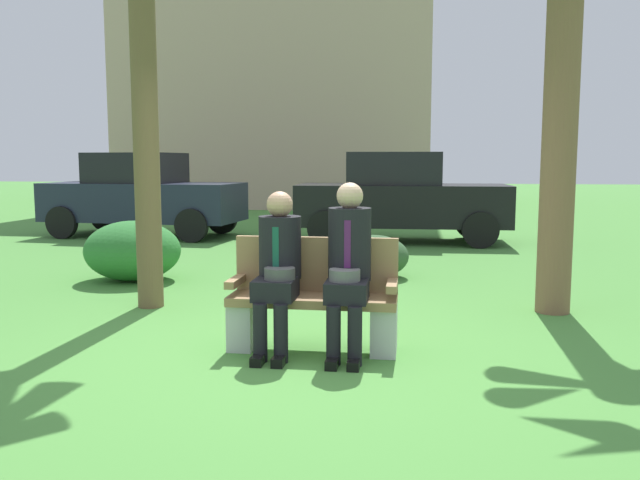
{
  "coord_description": "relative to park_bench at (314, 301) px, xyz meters",
  "views": [
    {
      "loc": [
        0.95,
        -4.94,
        1.52
      ],
      "look_at": [
        0.15,
        0.59,
        0.85
      ],
      "focal_mm": 37.0,
      "sensor_mm": 36.0,
      "label": 1
    }
  ],
  "objects": [
    {
      "name": "building_backdrop",
      "position": [
        -3.82,
        18.78,
        5.27
      ],
      "size": [
        10.61,
        8.39,
        11.29
      ],
      "color": "#C6A18F",
      "rests_on": "ground"
    },
    {
      "name": "shrub_near_bench",
      "position": [
        -2.76,
        2.72,
        -0.01
      ],
      "size": [
        1.22,
        1.12,
        0.76
      ],
      "primitive_type": "ellipsoid",
      "color": "#2E7731",
      "rests_on": "ground"
    },
    {
      "name": "parked_car_near",
      "position": [
        -4.66,
        7.48,
        0.44
      ],
      "size": [
        4.01,
        1.97,
        1.68
      ],
      "color": "#1E2338",
      "rests_on": "ground"
    },
    {
      "name": "shrub_mid_lawn",
      "position": [
        0.29,
        3.4,
        -0.12
      ],
      "size": [
        0.89,
        0.81,
        0.56
      ],
      "primitive_type": "ellipsoid",
      "color": "#325430",
      "rests_on": "ground"
    },
    {
      "name": "park_bench",
      "position": [
        0.0,
        0.0,
        0.0
      ],
      "size": [
        1.34,
        0.44,
        0.9
      ],
      "color": "#99754C",
      "rests_on": "ground"
    },
    {
      "name": "ground_plane",
      "position": [
        -0.15,
        -0.24,
        -0.39
      ],
      "size": [
        80.0,
        80.0,
        0.0
      ],
      "primitive_type": "plane",
      "color": "#4A8B3B"
    },
    {
      "name": "seated_man_left",
      "position": [
        -0.27,
        -0.13,
        0.32
      ],
      "size": [
        0.34,
        0.72,
        1.28
      ],
      "color": "black",
      "rests_on": "ground"
    },
    {
      "name": "parked_car_far",
      "position": [
        0.52,
        7.27,
        0.44
      ],
      "size": [
        3.93,
        1.78,
        1.68
      ],
      "color": "black",
      "rests_on": "ground"
    },
    {
      "name": "seated_man_right",
      "position": [
        0.29,
        -0.12,
        0.36
      ],
      "size": [
        0.34,
        0.72,
        1.35
      ],
      "color": "black",
      "rests_on": "ground"
    }
  ]
}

